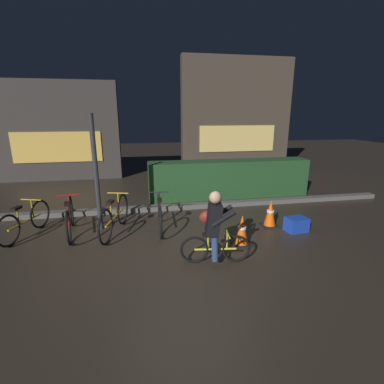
% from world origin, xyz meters
% --- Properties ---
extents(ground_plane, '(40.00, 40.00, 0.00)m').
position_xyz_m(ground_plane, '(0.00, 0.00, 0.00)').
color(ground_plane, '#2D261E').
extents(sidewalk_curb, '(12.00, 0.24, 0.12)m').
position_xyz_m(sidewalk_curb, '(0.00, 2.20, 0.06)').
color(sidewalk_curb, '#56544F').
rests_on(sidewalk_curb, ground).
extents(hedge_row, '(4.80, 0.70, 1.10)m').
position_xyz_m(hedge_row, '(1.80, 3.10, 0.55)').
color(hedge_row, '#214723').
rests_on(hedge_row, ground).
extents(storefront_left, '(4.42, 0.54, 3.59)m').
position_xyz_m(storefront_left, '(-3.74, 6.50, 1.79)').
color(storefront_left, '#383330').
rests_on(storefront_left, ground).
extents(storefront_right, '(4.77, 0.54, 4.72)m').
position_xyz_m(storefront_right, '(3.38, 7.20, 2.35)').
color(storefront_right, '#42382D').
rests_on(storefront_right, ground).
extents(street_post, '(0.10, 0.10, 2.44)m').
position_xyz_m(street_post, '(-1.72, 1.20, 1.22)').
color(street_post, '#2D2D33').
rests_on(street_post, ground).
extents(parked_bike_leftmost, '(0.57, 1.48, 0.71)m').
position_xyz_m(parked_bike_leftmost, '(-3.17, 1.08, 0.33)').
color(parked_bike_leftmost, black).
rests_on(parked_bike_leftmost, ground).
extents(parked_bike_left_mid, '(0.46, 1.68, 0.78)m').
position_xyz_m(parked_bike_left_mid, '(-2.29, 1.02, 0.35)').
color(parked_bike_left_mid, black).
rests_on(parked_bike_left_mid, ground).
extents(parked_bike_center_left, '(0.54, 1.70, 0.80)m').
position_xyz_m(parked_bike_center_left, '(-1.38, 0.91, 0.36)').
color(parked_bike_center_left, black).
rests_on(parked_bike_center_left, ground).
extents(parked_bike_center_right, '(0.46, 1.66, 0.76)m').
position_xyz_m(parked_bike_center_right, '(-0.44, 0.98, 0.35)').
color(parked_bike_center_right, black).
rests_on(parked_bike_center_right, ground).
extents(traffic_cone_near, '(0.36, 0.36, 0.61)m').
position_xyz_m(traffic_cone_near, '(1.04, -0.10, 0.29)').
color(traffic_cone_near, black).
rests_on(traffic_cone_near, ground).
extents(traffic_cone_far, '(0.36, 0.36, 0.62)m').
position_xyz_m(traffic_cone_far, '(1.98, 0.66, 0.30)').
color(traffic_cone_far, black).
rests_on(traffic_cone_far, ground).
extents(blue_crate, '(0.48, 0.38, 0.30)m').
position_xyz_m(blue_crate, '(2.42, 0.30, 0.15)').
color(blue_crate, '#193DB7').
rests_on(blue_crate, ground).
extents(cyclist, '(1.18, 0.57, 1.25)m').
position_xyz_m(cyclist, '(0.34, -0.63, 0.63)').
color(cyclist, black).
rests_on(cyclist, ground).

